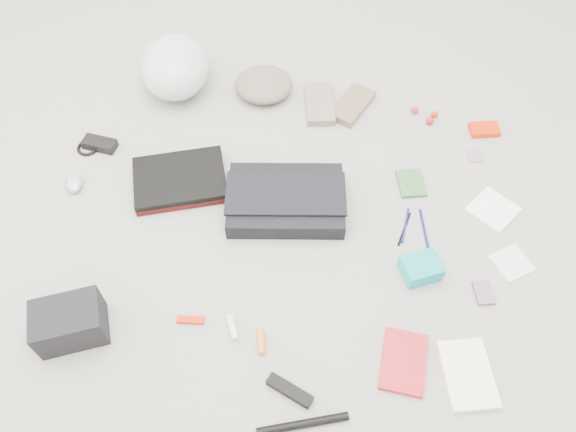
# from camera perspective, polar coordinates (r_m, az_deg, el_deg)

# --- Properties ---
(ground_plane) EXTENTS (4.00, 4.00, 0.00)m
(ground_plane) POSITION_cam_1_polar(r_m,az_deg,el_deg) (1.87, 0.00, -0.88)
(ground_plane) COLOR gray
(messenger_bag) EXTENTS (0.42, 0.32, 0.06)m
(messenger_bag) POSITION_cam_1_polar(r_m,az_deg,el_deg) (1.89, -0.23, 1.62)
(messenger_bag) COLOR black
(messenger_bag) RESTS_ON ground_plane
(bag_flap) EXTENTS (0.42, 0.23, 0.01)m
(bag_flap) POSITION_cam_1_polar(r_m,az_deg,el_deg) (1.86, -0.23, 2.31)
(bag_flap) COLOR black
(bag_flap) RESTS_ON messenger_bag
(laptop_sleeve) EXTENTS (0.37, 0.32, 0.02)m
(laptop_sleeve) POSITION_cam_1_polar(r_m,az_deg,el_deg) (2.00, -10.87, 3.47)
(laptop_sleeve) COLOR #3D0E0E
(laptop_sleeve) RESTS_ON ground_plane
(laptop) EXTENTS (0.37, 0.32, 0.02)m
(laptop) POSITION_cam_1_polar(r_m,az_deg,el_deg) (1.98, -10.96, 3.85)
(laptop) COLOR black
(laptop) RESTS_ON laptop_sleeve
(bike_helmet) EXTENTS (0.32, 0.37, 0.20)m
(bike_helmet) POSITION_cam_1_polar(r_m,az_deg,el_deg) (2.29, -11.38, 14.65)
(bike_helmet) COLOR silver
(bike_helmet) RESTS_ON ground_plane
(beanie) EXTENTS (0.23, 0.22, 0.08)m
(beanie) POSITION_cam_1_polar(r_m,az_deg,el_deg) (2.27, -2.48, 13.20)
(beanie) COLOR #726052
(beanie) RESTS_ON ground_plane
(mitten_left) EXTENTS (0.14, 0.23, 0.03)m
(mitten_left) POSITION_cam_1_polar(r_m,az_deg,el_deg) (2.22, 3.25, 11.28)
(mitten_left) COLOR gray
(mitten_left) RESTS_ON ground_plane
(mitten_right) EXTENTS (0.18, 0.23, 0.03)m
(mitten_right) POSITION_cam_1_polar(r_m,az_deg,el_deg) (2.23, 6.54, 11.14)
(mitten_right) COLOR #735E4A
(mitten_right) RESTS_ON ground_plane
(power_brick) EXTENTS (0.13, 0.07, 0.03)m
(power_brick) POSITION_cam_1_polar(r_m,az_deg,el_deg) (2.18, -18.58, 6.95)
(power_brick) COLOR black
(power_brick) RESTS_ON ground_plane
(cable_coil) EXTENTS (0.10, 0.10, 0.01)m
(cable_coil) POSITION_cam_1_polar(r_m,az_deg,el_deg) (2.20, -19.68, 6.56)
(cable_coil) COLOR black
(cable_coil) RESTS_ON ground_plane
(mouse) EXTENTS (0.08, 0.11, 0.03)m
(mouse) POSITION_cam_1_polar(r_m,az_deg,el_deg) (2.09, -20.92, 3.20)
(mouse) COLOR #A1A1AA
(mouse) RESTS_ON ground_plane
(camera_bag) EXTENTS (0.23, 0.20, 0.12)m
(camera_bag) POSITION_cam_1_polar(r_m,az_deg,el_deg) (1.74, -21.31, -10.06)
(camera_bag) COLOR black
(camera_bag) RESTS_ON ground_plane
(multitool) EXTENTS (0.08, 0.03, 0.01)m
(multitool) POSITION_cam_1_polar(r_m,az_deg,el_deg) (1.72, -9.86, -10.37)
(multitool) COLOR red
(multitool) RESTS_ON ground_plane
(toiletry_tube_white) EXTENTS (0.05, 0.08, 0.02)m
(toiletry_tube_white) POSITION_cam_1_polar(r_m,az_deg,el_deg) (1.68, -5.65, -11.23)
(toiletry_tube_white) COLOR silver
(toiletry_tube_white) RESTS_ON ground_plane
(toiletry_tube_orange) EXTENTS (0.04, 0.08, 0.02)m
(toiletry_tube_orange) POSITION_cam_1_polar(r_m,az_deg,el_deg) (1.66, -2.74, -12.63)
(toiletry_tube_orange) COLOR orange
(toiletry_tube_orange) RESTS_ON ground_plane
(u_lock) EXTENTS (0.14, 0.08, 0.03)m
(u_lock) POSITION_cam_1_polar(r_m,az_deg,el_deg) (1.61, 0.18, -17.31)
(u_lock) COLOR black
(u_lock) RESTS_ON ground_plane
(bike_pump) EXTENTS (0.24, 0.10, 0.02)m
(bike_pump) POSITION_cam_1_polar(r_m,az_deg,el_deg) (1.59, 1.50, -20.37)
(bike_pump) COLOR black
(bike_pump) RESTS_ON ground_plane
(book_red) EXTENTS (0.14, 0.19, 0.02)m
(book_red) POSITION_cam_1_polar(r_m,az_deg,el_deg) (1.67, 11.67, -14.30)
(book_red) COLOR red
(book_red) RESTS_ON ground_plane
(book_white) EXTENTS (0.17, 0.22, 0.02)m
(book_white) POSITION_cam_1_polar(r_m,az_deg,el_deg) (1.70, 17.77, -15.08)
(book_white) COLOR white
(book_white) RESTS_ON ground_plane
(notepad) EXTENTS (0.11, 0.14, 0.01)m
(notepad) POSITION_cam_1_polar(r_m,az_deg,el_deg) (2.01, 12.39, 3.26)
(notepad) COLOR #316433
(notepad) RESTS_ON ground_plane
(pen_blue) EXTENTS (0.03, 0.14, 0.01)m
(pen_blue) POSITION_cam_1_polar(r_m,az_deg,el_deg) (1.90, 11.83, -0.91)
(pen_blue) COLOR #11158D
(pen_blue) RESTS_ON ground_plane
(pen_black) EXTENTS (0.04, 0.14, 0.01)m
(pen_black) POSITION_cam_1_polar(r_m,az_deg,el_deg) (1.89, 11.73, -1.30)
(pen_black) COLOR black
(pen_black) RESTS_ON ground_plane
(pen_navy) EXTENTS (0.04, 0.15, 0.01)m
(pen_navy) POSITION_cam_1_polar(r_m,az_deg,el_deg) (1.91, 13.66, -1.25)
(pen_navy) COLOR #0F115A
(pen_navy) RESTS_ON ground_plane
(accordion_wallet) EXTENTS (0.14, 0.13, 0.06)m
(accordion_wallet) POSITION_cam_1_polar(r_m,az_deg,el_deg) (1.79, 13.36, -5.19)
(accordion_wallet) COLOR #0CA1A4
(accordion_wallet) RESTS_ON ground_plane
(card_deck) EXTENTS (0.07, 0.09, 0.01)m
(card_deck) POSITION_cam_1_polar(r_m,az_deg,el_deg) (1.83, 19.26, -7.39)
(card_deck) COLOR gray
(card_deck) RESTS_ON ground_plane
(napkin_top) EXTENTS (0.19, 0.19, 0.01)m
(napkin_top) POSITION_cam_1_polar(r_m,az_deg,el_deg) (2.02, 20.12, 0.63)
(napkin_top) COLOR white
(napkin_top) RESTS_ON ground_plane
(napkin_bottom) EXTENTS (0.15, 0.15, 0.01)m
(napkin_bottom) POSITION_cam_1_polar(r_m,az_deg,el_deg) (1.92, 21.78, -4.44)
(napkin_bottom) COLOR silver
(napkin_bottom) RESTS_ON ground_plane
(lollipop_a) EXTENTS (0.04, 0.04, 0.03)m
(lollipop_a) POSITION_cam_1_polar(r_m,az_deg,el_deg) (2.25, 12.76, 10.45)
(lollipop_a) COLOR red
(lollipop_a) RESTS_ON ground_plane
(lollipop_b) EXTENTS (0.04, 0.04, 0.03)m
(lollipop_b) POSITION_cam_1_polar(r_m,az_deg,el_deg) (2.22, 14.23, 9.36)
(lollipop_b) COLOR red
(lollipop_b) RESTS_ON ground_plane
(lollipop_c) EXTENTS (0.03, 0.03, 0.03)m
(lollipop_c) POSITION_cam_1_polar(r_m,az_deg,el_deg) (2.25, 14.66, 9.97)
(lollipop_c) COLOR red
(lollipop_c) RESTS_ON ground_plane
(altoids_tin) EXTENTS (0.12, 0.09, 0.02)m
(altoids_tin) POSITION_cam_1_polar(r_m,az_deg,el_deg) (2.25, 19.32, 8.29)
(altoids_tin) COLOR red
(altoids_tin) RESTS_ON ground_plane
(stamp_sheet) EXTENTS (0.06, 0.07, 0.00)m
(stamp_sheet) POSITION_cam_1_polar(r_m,az_deg,el_deg) (2.16, 18.42, 5.79)
(stamp_sheet) COLOR gray
(stamp_sheet) RESTS_ON ground_plane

